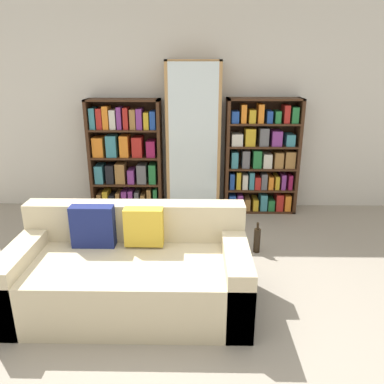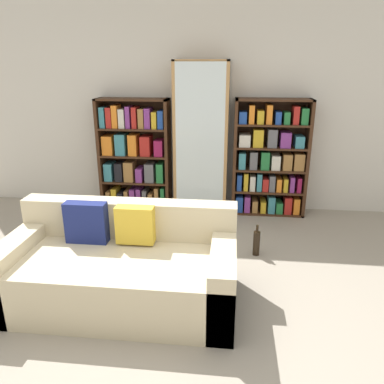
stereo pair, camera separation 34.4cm
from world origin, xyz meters
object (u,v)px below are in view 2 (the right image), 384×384
Objects in this scene: wine_bottle at (256,243)px; display_cabinet at (201,139)px; bookshelf_left at (134,156)px; couch at (121,269)px; bookshelf_right at (270,160)px.

display_cabinet is at bearing 119.65° from wine_bottle.
wine_bottle is (1.60, -1.24, -0.60)m from bookshelf_left.
bookshelf_left is 2.11m from wine_bottle.
display_cabinet is (0.49, 2.13, 0.70)m from couch.
bookshelf_right is at bearing 1.03° from display_cabinet.
display_cabinet reaches higher than wine_bottle.
bookshelf_left reaches higher than wine_bottle.
display_cabinet is 0.94m from bookshelf_right.
bookshelf_right is (0.90, 0.02, -0.26)m from display_cabinet.
display_cabinet reaches higher than couch.
display_cabinet is at bearing -178.97° from bookshelf_right.
bookshelf_right reaches higher than bookshelf_left.
bookshelf_right reaches higher than wine_bottle.
display_cabinet is at bearing -1.00° from bookshelf_left.
couch is 2.60m from bookshelf_right.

